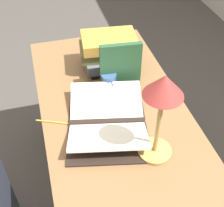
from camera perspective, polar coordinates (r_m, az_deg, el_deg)
ground_plane at (r=2.03m, az=0.18°, el=-15.61°), size 12.00×12.00×0.00m
reading_desk at (r=1.54m, az=0.23°, el=-3.53°), size 1.32×0.67×0.72m
open_book at (r=1.38m, az=-0.90°, el=-3.04°), size 0.52×0.43×0.07m
book_stack_tall at (r=1.65m, az=-0.54°, el=9.43°), size 0.22×0.32×0.19m
book_standing_upright at (r=1.51m, az=1.56°, el=6.80°), size 0.04×0.20×0.25m
reading_lamp at (r=1.08m, az=9.19°, el=0.93°), size 0.14×0.14×0.39m
coffee_mug at (r=1.53m, az=-0.58°, el=3.92°), size 0.10×0.07×0.09m
pencil at (r=1.42m, az=-10.82°, el=-3.32°), size 0.07×0.14×0.01m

